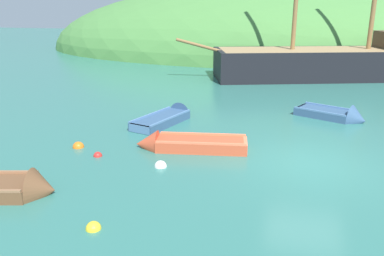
{
  "coord_description": "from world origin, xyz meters",
  "views": [
    {
      "loc": [
        -0.72,
        -12.31,
        4.86
      ],
      "look_at": [
        -4.26,
        1.75,
        0.32
      ],
      "focal_mm": 37.61,
      "sensor_mm": 36.0,
      "label": 1
    }
  ],
  "objects_px": {
    "rowboat_outer_right": "(8,190)",
    "rowboat_far": "(185,145)",
    "sailing_ship": "(334,67)",
    "rowboat_portside": "(169,119)",
    "rowboat_near_dock": "(336,116)",
    "buoy_orange": "(78,147)",
    "buoy_yellow": "(94,229)",
    "buoy_white": "(161,167)",
    "buoy_red": "(98,156)"
  },
  "relations": [
    {
      "from": "rowboat_far",
      "to": "buoy_orange",
      "type": "bearing_deg",
      "value": 3.02
    },
    {
      "from": "buoy_red",
      "to": "buoy_yellow",
      "type": "relative_size",
      "value": 0.83
    },
    {
      "from": "sailing_ship",
      "to": "buoy_yellow",
      "type": "height_order",
      "value": "sailing_ship"
    },
    {
      "from": "rowboat_far",
      "to": "buoy_yellow",
      "type": "relative_size",
      "value": 11.21
    },
    {
      "from": "rowboat_far",
      "to": "buoy_orange",
      "type": "xyz_separation_m",
      "value": [
        -3.69,
        -0.75,
        -0.13
      ]
    },
    {
      "from": "rowboat_near_dock",
      "to": "buoy_red",
      "type": "distance_m",
      "value": 10.46
    },
    {
      "from": "rowboat_outer_right",
      "to": "buoy_red",
      "type": "bearing_deg",
      "value": 57.2
    },
    {
      "from": "rowboat_near_dock",
      "to": "buoy_red",
      "type": "bearing_deg",
      "value": -115.18
    },
    {
      "from": "rowboat_far",
      "to": "rowboat_near_dock",
      "type": "xyz_separation_m",
      "value": [
        5.42,
        5.31,
        -0.03
      ]
    },
    {
      "from": "rowboat_portside",
      "to": "rowboat_far",
      "type": "distance_m",
      "value": 3.53
    },
    {
      "from": "sailing_ship",
      "to": "buoy_orange",
      "type": "distance_m",
      "value": 19.23
    },
    {
      "from": "rowboat_outer_right",
      "to": "buoy_red",
      "type": "xyz_separation_m",
      "value": [
        1.04,
        3.11,
        -0.12
      ]
    },
    {
      "from": "rowboat_near_dock",
      "to": "buoy_white",
      "type": "xyz_separation_m",
      "value": [
        -5.75,
        -7.02,
        -0.11
      ]
    },
    {
      "from": "rowboat_near_dock",
      "to": "buoy_yellow",
      "type": "bearing_deg",
      "value": -94.2
    },
    {
      "from": "sailing_ship",
      "to": "buoy_red",
      "type": "distance_m",
      "value": 19.26
    },
    {
      "from": "buoy_white",
      "to": "sailing_ship",
      "type": "bearing_deg",
      "value": 69.79
    },
    {
      "from": "rowboat_near_dock",
      "to": "buoy_white",
      "type": "relative_size",
      "value": 8.29
    },
    {
      "from": "sailing_ship",
      "to": "rowboat_portside",
      "type": "height_order",
      "value": "sailing_ship"
    },
    {
      "from": "rowboat_far",
      "to": "buoy_white",
      "type": "bearing_deg",
      "value": 70.61
    },
    {
      "from": "rowboat_far",
      "to": "buoy_red",
      "type": "distance_m",
      "value": 2.96
    },
    {
      "from": "rowboat_far",
      "to": "rowboat_near_dock",
      "type": "distance_m",
      "value": 7.59
    },
    {
      "from": "buoy_orange",
      "to": "buoy_red",
      "type": "bearing_deg",
      "value": -30.13
    },
    {
      "from": "rowboat_portside",
      "to": "rowboat_near_dock",
      "type": "height_order",
      "value": "rowboat_near_dock"
    },
    {
      "from": "buoy_orange",
      "to": "buoy_white",
      "type": "relative_size",
      "value": 1.04
    },
    {
      "from": "buoy_orange",
      "to": "buoy_white",
      "type": "xyz_separation_m",
      "value": [
        3.36,
        -0.96,
        0.0
      ]
    },
    {
      "from": "sailing_ship",
      "to": "buoy_white",
      "type": "relative_size",
      "value": 46.57
    },
    {
      "from": "sailing_ship",
      "to": "rowboat_far",
      "type": "xyz_separation_m",
      "value": [
        -6.11,
        -15.78,
        -0.6
      ]
    },
    {
      "from": "sailing_ship",
      "to": "buoy_red",
      "type": "bearing_deg",
      "value": 45.11
    },
    {
      "from": "buoy_red",
      "to": "buoy_white",
      "type": "relative_size",
      "value": 0.76
    },
    {
      "from": "sailing_ship",
      "to": "rowboat_outer_right",
      "type": "height_order",
      "value": "sailing_ship"
    },
    {
      "from": "buoy_red",
      "to": "buoy_yellow",
      "type": "height_order",
      "value": "buoy_yellow"
    },
    {
      "from": "rowboat_outer_right",
      "to": "rowboat_far",
      "type": "xyz_separation_m",
      "value": [
        3.67,
        4.47,
        0.01
      ]
    },
    {
      "from": "sailing_ship",
      "to": "rowboat_far",
      "type": "relative_size",
      "value": 4.56
    },
    {
      "from": "sailing_ship",
      "to": "rowboat_far",
      "type": "distance_m",
      "value": 16.94
    },
    {
      "from": "rowboat_outer_right",
      "to": "rowboat_near_dock",
      "type": "xyz_separation_m",
      "value": [
        9.09,
        9.78,
        -0.01
      ]
    },
    {
      "from": "rowboat_near_dock",
      "to": "sailing_ship",
      "type": "bearing_deg",
      "value": 111.4
    },
    {
      "from": "buoy_orange",
      "to": "rowboat_outer_right",
      "type": "bearing_deg",
      "value": -89.74
    },
    {
      "from": "sailing_ship",
      "to": "rowboat_outer_right",
      "type": "xyz_separation_m",
      "value": [
        -9.78,
        -20.25,
        -0.61
      ]
    },
    {
      "from": "rowboat_far",
      "to": "buoy_yellow",
      "type": "distance_m",
      "value": 5.52
    },
    {
      "from": "sailing_ship",
      "to": "rowboat_outer_right",
      "type": "distance_m",
      "value": 22.5
    },
    {
      "from": "sailing_ship",
      "to": "rowboat_near_dock",
      "type": "height_order",
      "value": "sailing_ship"
    },
    {
      "from": "sailing_ship",
      "to": "rowboat_outer_right",
      "type": "relative_size",
      "value": 5.66
    },
    {
      "from": "rowboat_portside",
      "to": "buoy_yellow",
      "type": "relative_size",
      "value": 10.63
    },
    {
      "from": "buoy_yellow",
      "to": "buoy_white",
      "type": "relative_size",
      "value": 0.91
    },
    {
      "from": "rowboat_far",
      "to": "rowboat_near_dock",
      "type": "height_order",
      "value": "rowboat_near_dock"
    },
    {
      "from": "rowboat_outer_right",
      "to": "buoy_yellow",
      "type": "relative_size",
      "value": 9.05
    },
    {
      "from": "buoy_red",
      "to": "buoy_white",
      "type": "distance_m",
      "value": 2.33
    },
    {
      "from": "buoy_red",
      "to": "buoy_orange",
      "type": "relative_size",
      "value": 0.73
    },
    {
      "from": "buoy_red",
      "to": "rowboat_near_dock",
      "type": "bearing_deg",
      "value": 39.65
    },
    {
      "from": "rowboat_outer_right",
      "to": "rowboat_portside",
      "type": "xyz_separation_m",
      "value": [
        2.09,
        7.62,
        -0.0
      ]
    }
  ]
}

